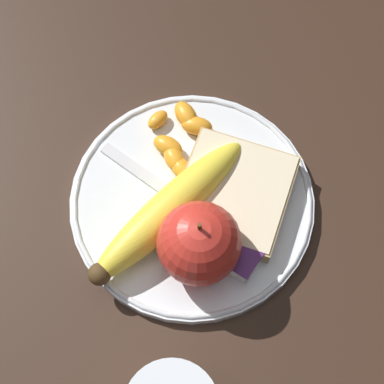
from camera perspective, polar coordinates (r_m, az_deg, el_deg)
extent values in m
plane|color=#332116|center=(0.66, 0.00, -1.12)|extent=(3.00, 3.00, 0.00)
cylinder|color=silver|center=(0.65, 0.00, -0.92)|extent=(0.25, 0.25, 0.01)
torus|color=silver|center=(0.65, 0.00, -0.71)|extent=(0.24, 0.24, 0.01)
sphere|color=red|center=(0.59, 0.63, -4.59)|extent=(0.08, 0.08, 0.08)
cylinder|color=brown|center=(0.55, 0.67, -3.10)|extent=(0.00, 0.00, 0.01)
ellipsoid|color=yellow|center=(0.62, -1.92, -1.47)|extent=(0.20, 0.08, 0.04)
sphere|color=#473319|center=(0.61, -8.21, -7.23)|extent=(0.02, 0.02, 0.02)
cube|color=tan|center=(0.64, 3.73, -0.10)|extent=(0.14, 0.13, 0.02)
cube|color=beige|center=(0.64, 3.73, -0.10)|extent=(0.13, 0.13, 0.02)
cube|color=silver|center=(0.66, -3.82, 1.16)|extent=(0.02, 0.12, 0.00)
cube|color=silver|center=(0.64, 2.30, -3.17)|extent=(0.03, 0.05, 0.00)
cube|color=silver|center=(0.62, 4.51, -5.50)|extent=(0.04, 0.04, 0.02)
cube|color=#4C1E60|center=(0.61, 4.58, -5.19)|extent=(0.04, 0.04, 0.00)
ellipsoid|color=orange|center=(0.66, -1.59, 3.00)|extent=(0.03, 0.04, 0.02)
ellipsoid|color=orange|center=(0.68, -0.54, 6.85)|extent=(0.03, 0.04, 0.02)
ellipsoid|color=orange|center=(0.65, 0.27, 1.90)|extent=(0.04, 0.03, 0.02)
ellipsoid|color=orange|center=(0.68, 0.44, 5.89)|extent=(0.03, 0.04, 0.02)
ellipsoid|color=orange|center=(0.66, -2.14, 4.08)|extent=(0.02, 0.03, 0.02)
ellipsoid|color=orange|center=(0.65, -0.99, 2.14)|extent=(0.03, 0.04, 0.02)
ellipsoid|color=orange|center=(0.68, -3.06, 6.44)|extent=(0.03, 0.02, 0.01)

